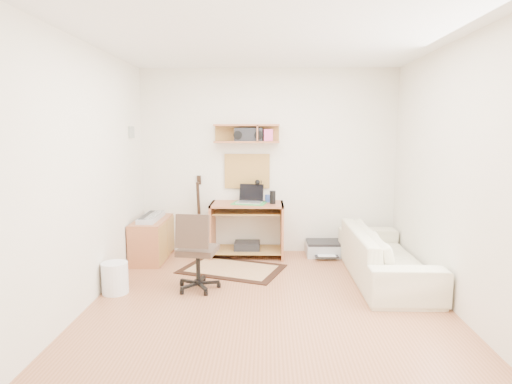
{
  "coord_description": "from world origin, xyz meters",
  "views": [
    {
      "loc": [
        -0.02,
        -4.2,
        1.73
      ],
      "look_at": [
        -0.15,
        1.05,
        1.0
      ],
      "focal_mm": 30.65,
      "sensor_mm": 36.0,
      "label": 1
    }
  ],
  "objects_px": {
    "cabinet": "(152,239)",
    "sofa": "(385,246)",
    "task_chair": "(198,250)",
    "printer": "(324,249)",
    "desk": "(247,230)"
  },
  "relations": [
    {
      "from": "printer",
      "to": "sofa",
      "type": "height_order",
      "value": "sofa"
    },
    {
      "from": "printer",
      "to": "cabinet",
      "type": "bearing_deg",
      "value": -175.27
    },
    {
      "from": "task_chair",
      "to": "printer",
      "type": "height_order",
      "value": "task_chair"
    },
    {
      "from": "desk",
      "to": "cabinet",
      "type": "height_order",
      "value": "desk"
    },
    {
      "from": "sofa",
      "to": "task_chair",
      "type": "bearing_deg",
      "value": 100.85
    },
    {
      "from": "cabinet",
      "to": "sofa",
      "type": "bearing_deg",
      "value": -13.6
    },
    {
      "from": "task_chair",
      "to": "printer",
      "type": "relative_size",
      "value": 1.74
    },
    {
      "from": "desk",
      "to": "task_chair",
      "type": "bearing_deg",
      "value": -110.28
    },
    {
      "from": "desk",
      "to": "printer",
      "type": "relative_size",
      "value": 1.97
    },
    {
      "from": "printer",
      "to": "sofa",
      "type": "relative_size",
      "value": 0.25
    },
    {
      "from": "desk",
      "to": "printer",
      "type": "height_order",
      "value": "desk"
    },
    {
      "from": "sofa",
      "to": "desk",
      "type": "bearing_deg",
      "value": 61.93
    },
    {
      "from": "desk",
      "to": "sofa",
      "type": "xyz_separation_m",
      "value": [
        1.67,
        -0.89,
        0.01
      ]
    },
    {
      "from": "task_chair",
      "to": "printer",
      "type": "xyz_separation_m",
      "value": [
        1.56,
        1.36,
        -0.36
      ]
    },
    {
      "from": "task_chair",
      "to": "sofa",
      "type": "distance_m",
      "value": 2.19
    }
  ]
}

